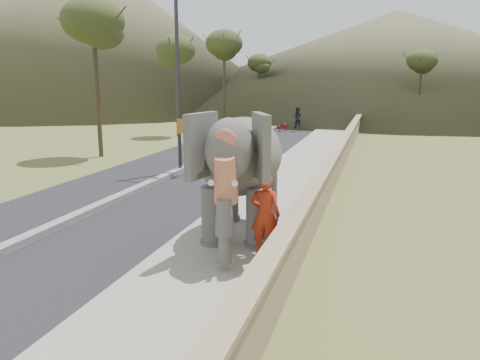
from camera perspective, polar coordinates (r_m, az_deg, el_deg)
name	(u,v)px	position (r m, az deg, el deg)	size (l,w,h in m)	color
ground	(150,340)	(7.89, -10.88, -18.60)	(160.00, 160.00, 0.00)	olive
road	(153,185)	(18.41, -10.52, -0.57)	(7.00, 120.00, 0.03)	black
median	(153,182)	(18.39, -10.53, -0.28)	(0.35, 120.00, 0.22)	black
walkway	(280,192)	(16.76, 4.90, -1.44)	(3.00, 120.00, 0.15)	#9E9687
parapet	(327,182)	(16.42, 10.58, -0.20)	(0.30, 120.00, 1.10)	tan
lamppost	(184,58)	(20.22, -6.82, 14.54)	(1.76, 0.36, 8.00)	#29292E
signboard	(184,137)	(19.68, -6.81, 5.18)	(0.60, 0.08, 2.40)	#2D2D33
hill_left	(86,30)	(73.94, -18.30, 17.00)	(60.00, 60.00, 22.00)	brown
hill_far	(395,59)	(76.05, 18.38, 13.82)	(80.00, 80.00, 14.00)	brown
elephant_and_man	(242,173)	(11.76, 0.28, 0.82)	(2.73, 4.55, 3.11)	#635F5A
motorcyclist	(291,122)	(36.93, 6.23, 7.07)	(2.09, 1.73, 1.93)	maroon
trees	(349,84)	(34.32, 13.20, 11.30)	(47.68, 41.70, 8.49)	#473828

